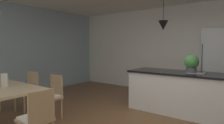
{
  "coord_description": "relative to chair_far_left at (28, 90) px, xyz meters",
  "views": [
    {
      "loc": [
        1.63,
        -2.72,
        1.44
      ],
      "look_at": [
        -0.81,
        0.51,
        1.13
      ],
      "focal_mm": 31.01,
      "sensor_mm": 36.0,
      "label": 1
    }
  ],
  "objects": [
    {
      "name": "chair_far_left",
      "position": [
        0.0,
        0.0,
        0.0
      ],
      "size": [
        0.44,
        0.44,
        0.87
      ],
      "color": "tan",
      "rests_on": "ground_plane"
    },
    {
      "name": "kitchen_island",
      "position": [
        2.84,
        1.91,
        -0.01
      ],
      "size": [
        2.25,
        0.86,
        0.91
      ],
      "color": "silver",
      "rests_on": "ground_plane"
    },
    {
      "name": "window_wall_left_glazing",
      "position": [
        -1.55,
        0.41,
        0.88
      ],
      "size": [
        0.06,
        8.4,
        2.7
      ],
      "primitive_type": "cube",
      "color": "#9EB7C6",
      "rests_on": "ground_plane"
    },
    {
      "name": "wall_back_kitchen",
      "position": [
        2.51,
        3.67,
        0.88
      ],
      "size": [
        10.0,
        0.12,
        2.7
      ],
      "primitive_type": "cube",
      "color": "white",
      "rests_on": "ground_plane"
    },
    {
      "name": "refrigerator",
      "position": [
        3.34,
        3.27,
        0.48
      ],
      "size": [
        0.72,
        0.67,
        1.9
      ],
      "color": "silver",
      "rests_on": "ground_plane"
    },
    {
      "name": "pendant_over_island_main",
      "position": [
        2.4,
        1.91,
        1.46
      ],
      "size": [
        0.22,
        0.22,
        0.88
      ],
      "color": "black"
    },
    {
      "name": "potted_plant_on_island",
      "position": [
        3.04,
        1.91,
        0.63
      ],
      "size": [
        0.3,
        0.3,
        0.38
      ],
      "color": "#4C4C51",
      "rests_on": "kitchen_island"
    },
    {
      "name": "chair_far_right",
      "position": [
        0.86,
        0.0,
        0.0
      ],
      "size": [
        0.41,
        0.41,
        0.87
      ],
      "color": "tan",
      "rests_on": "ground_plane"
    },
    {
      "name": "chair_kitchen_end",
      "position": [
        1.75,
        -0.87,
        0.0
      ],
      "size": [
        0.41,
        0.41,
        0.87
      ],
      "color": "tan",
      "rests_on": "ground_plane"
    },
    {
      "name": "vase_on_dining_table",
      "position": [
        0.61,
        -0.77,
        0.39
      ],
      "size": [
        0.11,
        0.11,
        0.24
      ],
      "color": "silver",
      "rests_on": "dining_table"
    }
  ]
}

